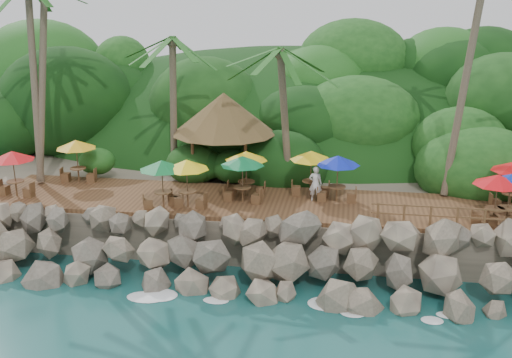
# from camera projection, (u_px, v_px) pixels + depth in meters

# --- Properties ---
(ground) EXTENTS (140.00, 140.00, 0.00)m
(ground) POSITION_uv_depth(u_px,v_px,m) (233.00, 303.00, 24.47)
(ground) COLOR #19514F
(ground) RESTS_ON ground
(land_base) EXTENTS (32.00, 25.20, 2.10)m
(land_base) POSITION_uv_depth(u_px,v_px,m) (280.00, 169.00, 39.29)
(land_base) COLOR gray
(land_base) RESTS_ON ground
(jungle_hill) EXTENTS (44.80, 28.00, 15.40)m
(jungle_hill) POSITION_uv_depth(u_px,v_px,m) (292.00, 156.00, 46.69)
(jungle_hill) COLOR #143811
(jungle_hill) RESTS_ON ground
(seawall) EXTENTS (29.00, 4.00, 2.30)m
(seawall) POSITION_uv_depth(u_px,v_px,m) (241.00, 256.00, 26.03)
(seawall) COLOR gray
(seawall) RESTS_ON ground
(terrace) EXTENTS (26.00, 5.00, 0.20)m
(terrace) POSITION_uv_depth(u_px,v_px,m) (256.00, 203.00, 29.51)
(terrace) COLOR brown
(terrace) RESTS_ON land_base
(jungle_foliage) EXTENTS (44.00, 16.00, 12.00)m
(jungle_foliage) POSITION_uv_depth(u_px,v_px,m) (278.00, 190.00, 38.65)
(jungle_foliage) COLOR #143811
(jungle_foliage) RESTS_ON ground
(foam_line) EXTENTS (25.20, 0.80, 0.06)m
(foam_line) POSITION_uv_depth(u_px,v_px,m) (234.00, 299.00, 24.75)
(foam_line) COLOR white
(foam_line) RESTS_ON ground
(palapa) EXTENTS (5.56, 5.56, 4.60)m
(palapa) POSITION_uv_depth(u_px,v_px,m) (224.00, 113.00, 32.38)
(palapa) COLOR brown
(palapa) RESTS_ON ground
(dining_clusters) EXTENTS (25.70, 5.30, 2.28)m
(dining_clusters) POSITION_uv_depth(u_px,v_px,m) (274.00, 165.00, 28.57)
(dining_clusters) COLOR brown
(dining_clusters) RESTS_ON terrace
(railing) EXTENTS (7.20, 0.10, 1.00)m
(railing) POSITION_uv_depth(u_px,v_px,m) (458.00, 216.00, 25.74)
(railing) COLOR brown
(railing) RESTS_ON terrace
(waiter) EXTENTS (0.64, 0.42, 1.73)m
(waiter) POSITION_uv_depth(u_px,v_px,m) (315.00, 184.00, 29.21)
(waiter) COLOR silver
(waiter) RESTS_ON terrace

